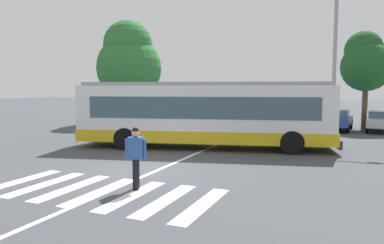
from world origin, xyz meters
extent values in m
plane|color=#424449|center=(0.00, 0.00, 0.00)|extent=(160.00, 160.00, 0.00)
cylinder|color=black|center=(3.70, 7.42, 0.50)|extent=(1.04, 0.53, 1.00)
cylinder|color=black|center=(4.26, 5.14, 0.50)|extent=(1.04, 0.53, 1.00)
cylinder|color=black|center=(-3.42, 5.69, 0.50)|extent=(1.04, 0.53, 1.00)
cylinder|color=black|center=(-2.87, 3.41, 0.50)|extent=(1.04, 0.53, 1.00)
cube|color=white|center=(0.19, 5.36, 1.62)|extent=(11.74, 5.18, 2.55)
cube|color=gold|center=(0.19, 5.36, 0.62)|extent=(11.85, 5.24, 0.55)
cube|color=#3D5666|center=(0.19, 5.36, 1.93)|extent=(10.41, 4.91, 0.96)
cube|color=#3D5666|center=(5.76, 6.71, 1.83)|extent=(0.57, 2.19, 1.63)
cube|color=black|center=(5.76, 6.71, 2.72)|extent=(0.52, 1.90, 0.28)
cube|color=#99999E|center=(0.19, 5.36, 2.98)|extent=(11.24, 4.88, 0.16)
cube|color=#28282B|center=(5.87, 6.74, 0.43)|extent=(0.72, 2.51, 0.36)
cylinder|color=black|center=(1.02, -1.97, 0.42)|extent=(0.16, 0.16, 0.85)
cylinder|color=black|center=(1.09, -2.13, 0.42)|extent=(0.16, 0.16, 0.85)
cube|color=#2D569E|center=(1.06, -2.05, 1.15)|extent=(0.47, 0.39, 0.60)
cylinder|color=#2D569E|center=(0.83, -2.14, 1.12)|extent=(0.10, 0.10, 0.55)
cylinder|color=#2D569E|center=(1.28, -1.97, 1.12)|extent=(0.10, 0.10, 0.55)
sphere|color=tan|center=(1.06, -2.05, 1.56)|extent=(0.22, 0.22, 0.22)
sphere|color=black|center=(1.06, -2.05, 1.63)|extent=(0.19, 0.19, 0.19)
cylinder|color=black|center=(-5.79, 16.98, 0.32)|extent=(0.24, 0.65, 0.64)
cylinder|color=black|center=(-4.12, 16.87, 0.32)|extent=(0.24, 0.65, 0.64)
cylinder|color=black|center=(-5.97, 14.19, 0.32)|extent=(0.24, 0.65, 0.64)
cylinder|color=black|center=(-4.30, 14.08, 0.32)|extent=(0.24, 0.65, 0.64)
cube|color=#196B70|center=(-5.04, 15.53, 0.64)|extent=(2.12, 4.61, 0.52)
cube|color=#3D5666|center=(-5.05, 15.44, 1.12)|extent=(1.74, 2.26, 0.44)
cube|color=#196B70|center=(-5.05, 15.44, 1.30)|extent=(1.66, 2.08, 0.09)
cylinder|color=black|center=(-3.27, 17.18, 0.32)|extent=(0.22, 0.64, 0.64)
cylinder|color=black|center=(-1.59, 17.14, 0.32)|extent=(0.22, 0.64, 0.64)
cylinder|color=black|center=(-3.34, 14.39, 0.32)|extent=(0.22, 0.64, 0.64)
cylinder|color=black|center=(-1.66, 14.35, 0.32)|extent=(0.22, 0.64, 0.64)
cube|color=white|center=(-2.47, 15.76, 0.64)|extent=(1.93, 4.54, 0.52)
cube|color=#3D5666|center=(-2.47, 15.67, 1.12)|extent=(1.65, 2.20, 0.44)
cube|color=white|center=(-2.47, 15.67, 1.30)|extent=(1.58, 2.02, 0.09)
cylinder|color=black|center=(-0.48, 17.13, 0.32)|extent=(0.26, 0.66, 0.64)
cylinder|color=black|center=(1.19, 16.97, 0.32)|extent=(0.26, 0.66, 0.64)
cylinder|color=black|center=(-0.74, 14.35, 0.32)|extent=(0.26, 0.66, 0.64)
cylinder|color=black|center=(0.93, 14.19, 0.32)|extent=(0.26, 0.66, 0.64)
cube|color=#C6B793|center=(0.23, 15.66, 0.64)|extent=(2.24, 4.65, 0.52)
cube|color=#3D5666|center=(0.22, 15.57, 1.12)|extent=(1.80, 2.30, 0.44)
cube|color=#C6B793|center=(0.22, 15.57, 1.30)|extent=(1.71, 2.12, 0.09)
cylinder|color=black|center=(2.41, 16.95, 0.32)|extent=(0.26, 0.66, 0.64)
cylinder|color=black|center=(4.08, 16.79, 0.32)|extent=(0.26, 0.66, 0.64)
cylinder|color=black|center=(2.15, 14.17, 0.32)|extent=(0.26, 0.66, 0.64)
cylinder|color=black|center=(3.81, 14.01, 0.32)|extent=(0.26, 0.66, 0.64)
cube|color=#38383D|center=(3.11, 15.48, 0.64)|extent=(2.24, 4.65, 0.52)
cube|color=#3D5666|center=(3.10, 15.39, 1.12)|extent=(1.80, 2.30, 0.44)
cube|color=#38383D|center=(3.10, 15.39, 1.30)|extent=(1.71, 2.12, 0.09)
cylinder|color=black|center=(4.95, 17.00, 0.32)|extent=(0.25, 0.65, 0.64)
cylinder|color=black|center=(6.62, 16.88, 0.32)|extent=(0.25, 0.65, 0.64)
cylinder|color=black|center=(4.75, 14.22, 0.32)|extent=(0.25, 0.65, 0.64)
cylinder|color=black|center=(6.42, 14.10, 0.32)|extent=(0.25, 0.65, 0.64)
cube|color=#234293|center=(5.69, 15.55, 0.64)|extent=(2.14, 4.62, 0.52)
cube|color=#3D5666|center=(5.68, 15.46, 1.12)|extent=(1.75, 2.27, 0.44)
cube|color=#234293|center=(5.68, 15.46, 1.30)|extent=(1.67, 2.09, 0.09)
cylinder|color=black|center=(7.69, 17.33, 0.32)|extent=(0.23, 0.65, 0.64)
cylinder|color=black|center=(7.53, 14.55, 0.32)|extent=(0.23, 0.65, 0.64)
cube|color=#B7BABF|center=(8.45, 15.89, 0.64)|extent=(2.06, 4.59, 0.52)
cube|color=#3D5666|center=(8.44, 15.80, 1.12)|extent=(1.72, 2.24, 0.44)
cube|color=#B7BABF|center=(8.44, 15.80, 1.30)|extent=(1.63, 2.06, 0.09)
cylinder|color=#939399|center=(5.63, 10.88, 4.03)|extent=(0.20, 0.20, 8.07)
cylinder|color=brown|center=(-9.76, 14.64, 1.29)|extent=(0.36, 0.36, 2.59)
sphere|color=#2D7033|center=(-9.76, 14.64, 4.39)|extent=(5.15, 5.15, 5.15)
sphere|color=#2D7033|center=(-9.79, 14.55, 6.19)|extent=(3.86, 3.86, 3.86)
cylinder|color=brown|center=(7.45, 17.24, 1.54)|extent=(0.36, 0.36, 3.07)
sphere|color=#1E5123|center=(7.45, 17.24, 4.25)|extent=(3.37, 3.37, 3.37)
sphere|color=#1E5123|center=(7.25, 17.54, 5.43)|extent=(2.53, 2.53, 2.53)
cube|color=silver|center=(-2.64, -2.62, 0.00)|extent=(0.45, 2.93, 0.01)
cube|color=silver|center=(-1.66, -2.62, 0.00)|extent=(0.45, 2.93, 0.01)
cube|color=silver|center=(-0.68, -2.62, 0.00)|extent=(0.45, 2.93, 0.01)
cube|color=silver|center=(0.30, -2.62, 0.00)|extent=(0.45, 2.93, 0.01)
cube|color=silver|center=(1.28, -2.62, 0.00)|extent=(0.45, 2.93, 0.01)
cube|color=silver|center=(2.25, -2.62, 0.00)|extent=(0.45, 2.93, 0.01)
cube|color=silver|center=(3.23, -2.62, 0.00)|extent=(0.45, 2.93, 0.01)
cube|color=silver|center=(0.47, 2.00, 0.00)|extent=(0.16, 24.00, 0.01)
camera|label=1|loc=(6.33, -10.59, 2.78)|focal=34.41mm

